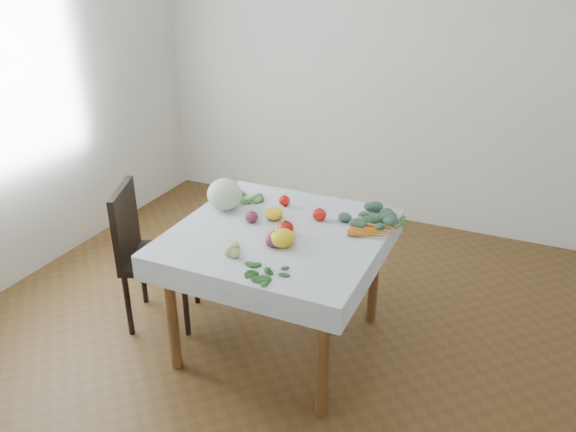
% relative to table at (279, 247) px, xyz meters
% --- Properties ---
extents(ground, '(4.00, 4.00, 0.00)m').
position_rel_table_xyz_m(ground, '(0.00, 0.00, -0.65)').
color(ground, brown).
extents(back_wall, '(4.00, 0.04, 2.70)m').
position_rel_table_xyz_m(back_wall, '(0.00, 2.00, 0.70)').
color(back_wall, white).
rests_on(back_wall, ground).
extents(table, '(1.00, 1.00, 0.75)m').
position_rel_table_xyz_m(table, '(0.00, 0.00, 0.00)').
color(table, brown).
rests_on(table, ground).
extents(tablecloth, '(1.12, 1.12, 0.01)m').
position_rel_table_xyz_m(tablecloth, '(0.00, 0.00, 0.10)').
color(tablecloth, white).
rests_on(tablecloth, table).
extents(chair, '(0.54, 0.54, 0.90)m').
position_rel_table_xyz_m(chair, '(-0.85, -0.11, -0.14)').
color(chair, black).
rests_on(chair, ground).
extents(cabbage, '(0.21, 0.21, 0.19)m').
position_rel_table_xyz_m(cabbage, '(-0.42, 0.13, 0.20)').
color(cabbage, beige).
rests_on(cabbage, tablecloth).
extents(tomato_a, '(0.09, 0.09, 0.06)m').
position_rel_table_xyz_m(tomato_a, '(-0.11, 0.32, 0.13)').
color(tomato_a, red).
rests_on(tomato_a, tablecloth).
extents(tomato_b, '(0.08, 0.08, 0.07)m').
position_rel_table_xyz_m(tomato_b, '(0.15, 0.22, 0.14)').
color(tomato_b, red).
rests_on(tomato_b, tablecloth).
extents(tomato_c, '(0.09, 0.09, 0.08)m').
position_rel_table_xyz_m(tomato_c, '(0.05, -0.16, 0.14)').
color(tomato_c, red).
rests_on(tomato_c, tablecloth).
extents(tomato_d, '(0.09, 0.09, 0.08)m').
position_rel_table_xyz_m(tomato_d, '(0.05, -0.03, 0.14)').
color(tomato_d, red).
rests_on(tomato_d, tablecloth).
extents(heirloom_back, '(0.11, 0.11, 0.07)m').
position_rel_table_xyz_m(heirloom_back, '(-0.09, 0.12, 0.14)').
color(heirloom_back, yellow).
rests_on(heirloom_back, tablecloth).
extents(heirloom_front, '(0.15, 0.15, 0.09)m').
position_rel_table_xyz_m(heirloom_front, '(0.09, -0.15, 0.15)').
color(heirloom_front, yellow).
rests_on(heirloom_front, tablecloth).
extents(onion_a, '(0.09, 0.09, 0.06)m').
position_rel_table_xyz_m(onion_a, '(-0.19, 0.04, 0.13)').
color(onion_a, '#541830').
rests_on(onion_a, tablecloth).
extents(onion_b, '(0.09, 0.09, 0.07)m').
position_rel_table_xyz_m(onion_b, '(0.05, -0.17, 0.14)').
color(onion_b, '#541830').
rests_on(onion_b, tablecloth).
extents(tomatillo_cluster, '(0.11, 0.10, 0.04)m').
position_rel_table_xyz_m(tomatillo_cluster, '(-0.13, -0.33, 0.12)').
color(tomatillo_cluster, '#BBC471').
rests_on(tomatillo_cluster, tablecloth).
extents(carrot_bunch, '(0.23, 0.31, 0.03)m').
position_rel_table_xyz_m(carrot_bunch, '(0.48, 0.23, 0.12)').
color(carrot_bunch, orange).
rests_on(carrot_bunch, tablecloth).
extents(kale_bunch, '(0.39, 0.30, 0.05)m').
position_rel_table_xyz_m(kale_bunch, '(0.43, 0.33, 0.13)').
color(kale_bunch, '#345643').
rests_on(kale_bunch, tablecloth).
extents(basil_bunch, '(0.24, 0.21, 0.01)m').
position_rel_table_xyz_m(basil_bunch, '(0.12, -0.46, 0.11)').
color(basil_bunch, '#184A17').
rests_on(basil_bunch, tablecloth).
extents(dill_bunch, '(0.24, 0.19, 0.02)m').
position_rel_table_xyz_m(dill_bunch, '(-0.36, 0.31, 0.11)').
color(dill_bunch, '#507837').
rests_on(dill_bunch, tablecloth).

